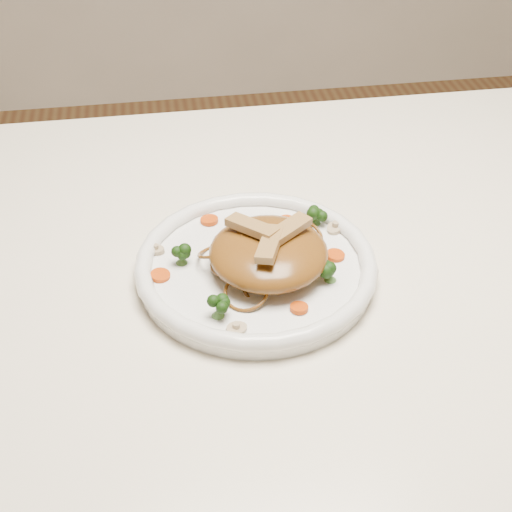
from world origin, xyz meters
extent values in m
cube|color=beige|center=(0.00, 0.00, 0.73)|extent=(1.20, 0.80, 0.04)
cylinder|color=white|center=(-0.10, -0.03, 0.76)|extent=(0.29, 0.29, 0.02)
ellipsoid|color=brown|center=(-0.08, -0.04, 0.79)|extent=(0.16, 0.16, 0.04)
cube|color=#A7814F|center=(-0.06, -0.04, 0.82)|extent=(0.06, 0.06, 0.01)
cube|color=#A7814F|center=(-0.10, -0.03, 0.82)|extent=(0.06, 0.06, 0.01)
cube|color=#A7814F|center=(-0.08, -0.06, 0.82)|extent=(0.04, 0.07, 0.01)
cylinder|color=#C64007|center=(-0.04, 0.05, 0.77)|extent=(0.02, 0.02, 0.00)
cylinder|color=#C64007|center=(-0.21, -0.04, 0.77)|extent=(0.03, 0.03, 0.00)
cylinder|color=#C64007|center=(0.00, -0.03, 0.77)|extent=(0.03, 0.03, 0.00)
cylinder|color=#C64007|center=(-0.14, 0.06, 0.77)|extent=(0.02, 0.02, 0.00)
cylinder|color=#C64007|center=(-0.06, -0.12, 0.77)|extent=(0.02, 0.02, 0.00)
cylinder|color=#C6B495|center=(-0.13, -0.14, 0.77)|extent=(0.03, 0.03, 0.01)
cylinder|color=#C6B495|center=(0.01, 0.02, 0.77)|extent=(0.04, 0.04, 0.01)
cylinder|color=#C6B495|center=(-0.21, 0.01, 0.77)|extent=(0.03, 0.03, 0.01)
cylinder|color=#C6B495|center=(-0.03, 0.04, 0.77)|extent=(0.03, 0.03, 0.01)
camera|label=1|loc=(-0.20, -0.67, 1.29)|focal=50.31mm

